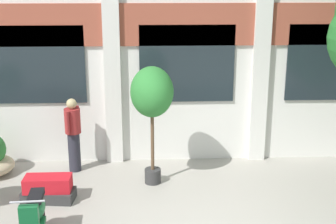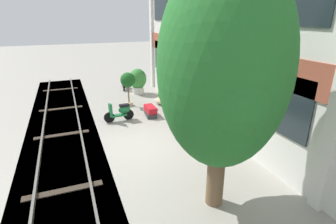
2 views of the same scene
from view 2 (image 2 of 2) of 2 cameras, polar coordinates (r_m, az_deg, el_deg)
The scene contains 12 objects.
ground_plane at distance 9.99m, azimuth -5.40°, elevation -7.02°, with size 80.00×80.00×0.00m, color #9E998E.
apartment_facade at distance 10.30m, azimuth 13.03°, elevation 19.01°, with size 16.65×0.64×8.90m.
rail_tracks at distance 9.78m, azimuth -21.83°, elevation -10.05°, with size 24.29×2.80×0.43m.
broadleaf_tree at distance 5.82m, azimuth 11.93°, elevation 8.63°, with size 3.03×2.88×5.86m.
potted_plant_terracotta_small at distance 13.90m, azimuth -8.72°, elevation 6.55°, with size 0.77×0.77×1.80m.
potted_plant_low_pan at distance 10.62m, azimuth 2.89°, elevation 5.41°, with size 0.85×0.85×2.43m.
potted_plant_square_trough at distance 12.64m, azimuth -3.85°, elevation 0.18°, with size 1.02×0.56×0.49m.
potted_plant_wide_bowl at distance 14.31m, azimuth -0.84°, elevation 3.23°, with size 1.00×1.00×0.92m.
potted_plant_glazed_jar at distance 16.24m, azimuth -6.60°, elevation 6.91°, with size 1.06×1.06×1.55m.
scooter_near_curb at distance 12.14m, azimuth -10.36°, elevation 0.06°, with size 0.50×1.38×0.98m.
scooter_second_parked at distance 17.56m, azimuth -9.50°, elevation 6.40°, with size 1.35×0.62×0.98m.
resident_by_doorway at distance 12.65m, azimuth 2.58°, elevation 3.28°, with size 0.34×0.50×1.63m.
Camera 2 is at (8.56, -2.36, 4.56)m, focal length 28.00 mm.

